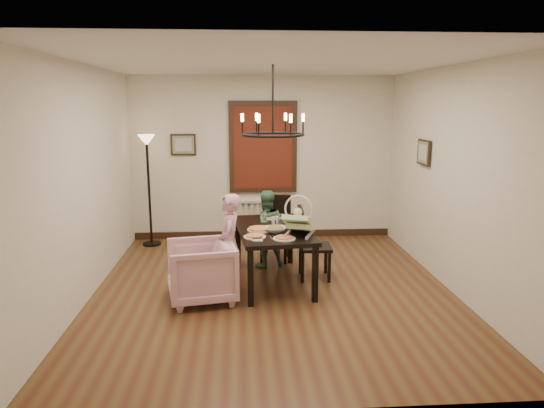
{
  "coord_description": "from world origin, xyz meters",
  "views": [
    {
      "loc": [
        -0.4,
        -5.82,
        2.33
      ],
      "look_at": [
        0.01,
        0.33,
        1.05
      ],
      "focal_mm": 32.0,
      "sensor_mm": 36.0,
      "label": 1
    }
  ],
  "objects": [
    {
      "name": "room_shell",
      "position": [
        0.0,
        0.37,
        1.4
      ],
      "size": [
        4.51,
        5.0,
        2.81
      ],
      "color": "brown",
      "rests_on": "ground"
    },
    {
      "name": "picture_back",
      "position": [
        -1.35,
        2.47,
        1.65
      ],
      "size": [
        0.42,
        0.03,
        0.36
      ],
      "primitive_type": "cube",
      "color": "black",
      "rests_on": "room_shell"
    },
    {
      "name": "salad_bowl",
      "position": [
        0.04,
        0.06,
        0.78
      ],
      "size": [
        0.31,
        0.31,
        0.08
      ],
      "primitive_type": "imported",
      "color": "white",
      "rests_on": "dining_table"
    },
    {
      "name": "armchair",
      "position": [
        -0.88,
        -0.26,
        0.36
      ],
      "size": [
        0.92,
        0.9,
        0.72
      ],
      "primitive_type": "imported",
      "rotation": [
        0.0,
        0.0,
        -1.39
      ],
      "color": "beige",
      "rests_on": "room_shell"
    },
    {
      "name": "chandelier",
      "position": [
        0.02,
        0.28,
        1.95
      ],
      "size": [
        0.8,
        0.8,
        0.04
      ],
      "primitive_type": "torus",
      "color": "black",
      "rests_on": "room_shell"
    },
    {
      "name": "chair_right",
      "position": [
        0.59,
        0.4,
        0.49
      ],
      "size": [
        0.45,
        0.45,
        0.99
      ],
      "primitive_type": null,
      "rotation": [
        0.0,
        0.0,
        1.53
      ],
      "color": "black",
      "rests_on": "room_shell"
    },
    {
      "name": "pizza_platter",
      "position": [
        -0.16,
        0.14,
        0.76
      ],
      "size": [
        0.31,
        0.31,
        0.04
      ],
      "primitive_type": "cylinder",
      "color": "tan",
      "rests_on": "dining_table"
    },
    {
      "name": "chair_far",
      "position": [
        0.11,
        1.21,
        0.49
      ],
      "size": [
        0.51,
        0.51,
        0.98
      ],
      "primitive_type": null,
      "rotation": [
        0.0,
        0.0,
        -0.21
      ],
      "color": "black",
      "rests_on": "room_shell"
    },
    {
      "name": "dining_table",
      "position": [
        0.02,
        0.28,
        0.66
      ],
      "size": [
        1.04,
        1.67,
        0.74
      ],
      "rotation": [
        0.0,
        0.0,
        0.1
      ],
      "color": "black",
      "rests_on": "room_shell"
    },
    {
      "name": "picture_right",
      "position": [
        2.21,
        0.9,
        1.65
      ],
      "size": [
        0.03,
        0.42,
        0.36
      ],
      "primitive_type": "cube",
      "rotation": [
        0.0,
        0.0,
        1.57
      ],
      "color": "black",
      "rests_on": "room_shell"
    },
    {
      "name": "radiator",
      "position": [
        0.0,
        2.48,
        0.35
      ],
      "size": [
        0.92,
        0.12,
        0.62
      ],
      "primitive_type": null,
      "color": "silver",
      "rests_on": "room_shell"
    },
    {
      "name": "elderly_woman",
      "position": [
        -0.55,
        -0.05,
        0.52
      ],
      "size": [
        0.26,
        0.39,
        1.04
      ],
      "primitive_type": "imported",
      "rotation": [
        0.0,
        0.0,
        -1.6
      ],
      "color": "#CD90A5",
      "rests_on": "room_shell"
    },
    {
      "name": "seated_man",
      "position": [
        -0.04,
        0.92,
        0.47
      ],
      "size": [
        0.52,
        0.45,
        0.93
      ],
      "primitive_type": "imported",
      "rotation": [
        0.0,
        0.0,
        3.37
      ],
      "color": "#437153",
      "rests_on": "room_shell"
    },
    {
      "name": "drinking_glass",
      "position": [
        0.17,
        0.43,
        0.81
      ],
      "size": [
        0.07,
        0.07,
        0.14
      ],
      "primitive_type": "cylinder",
      "color": "silver",
      "rests_on": "dining_table"
    },
    {
      "name": "floor_lamp",
      "position": [
        -1.9,
        2.15,
        0.9
      ],
      "size": [
        0.3,
        0.3,
        1.8
      ],
      "primitive_type": null,
      "color": "black",
      "rests_on": "room_shell"
    },
    {
      "name": "window_blinds",
      "position": [
        0.0,
        2.46,
        1.6
      ],
      "size": [
        1.0,
        0.03,
        1.4
      ],
      "primitive_type": "cube",
      "color": "#5B2012",
      "rests_on": "room_shell"
    },
    {
      "name": "baby_bouncer",
      "position": [
        0.31,
        -0.1,
        0.91
      ],
      "size": [
        0.54,
        0.62,
        0.34
      ],
      "primitive_type": null,
      "rotation": [
        0.0,
        0.0,
        -0.35
      ],
      "color": "#C2DB97",
      "rests_on": "dining_table"
    }
  ]
}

